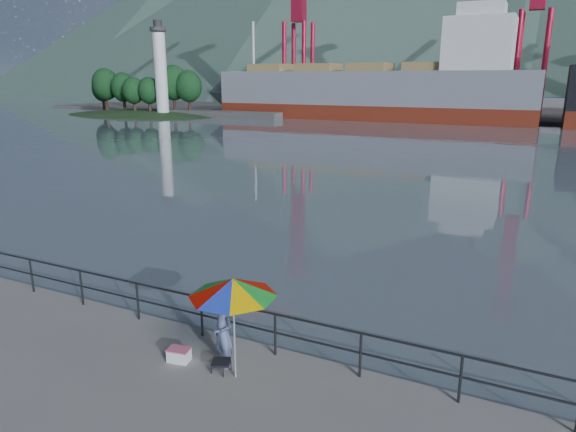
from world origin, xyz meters
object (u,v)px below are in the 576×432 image
Objects in this scene: cooler_bag at (179,355)px; beach_umbrella at (233,287)px; bulk_carrier at (381,90)px; fisherman at (223,333)px.

beach_umbrella is at bearing -9.21° from cooler_bag.
bulk_carrier is (-16.07, 70.22, 4.04)m from cooler_bag.
beach_umbrella is (0.46, -0.28, 1.25)m from fisherman.
beach_umbrella reaches higher than cooler_bag.
cooler_bag is 72.15m from bulk_carrier.
bulk_carrier is at bearing 92.93° from cooler_bag.
beach_umbrella is at bearing -8.22° from fisherman.
beach_umbrella is 0.05× the size of bulk_carrier.
fisherman is 1.36m from beach_umbrella.
fisherman is 1.22m from cooler_bag.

